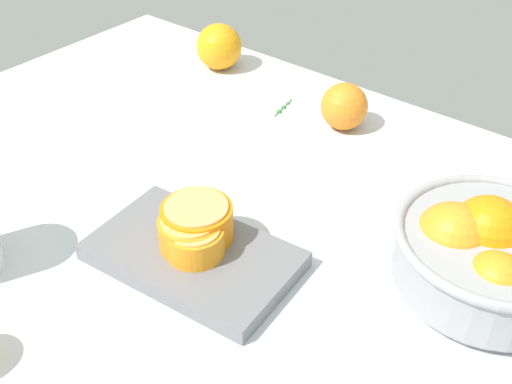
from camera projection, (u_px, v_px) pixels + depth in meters
The scene contains 9 objects.
ground_plane at pixel (218, 244), 81.23cm from camera, with size 123.30×91.62×3.00cm, color silver.
fruit_bowl at pixel (492, 254), 70.28cm from camera, with size 22.36×22.36×10.58cm.
cutting_board at pixel (193, 256), 75.74cm from camera, with size 24.16×14.56×2.14cm, color slate.
orange_half_0 at pixel (191, 232), 74.49cm from camera, with size 7.61×7.61×4.01cm.
orange_half_1 at pixel (195, 241), 73.54cm from camera, with size 6.83×6.83×3.67cm.
orange_half_2 at pixel (199, 222), 75.49cm from camera, with size 8.60×8.60×4.60cm.
loose_orange_1 at pixel (344, 106), 99.43cm from camera, with size 7.39×7.39×7.39cm, color orange.
loose_orange_3 at pixel (219, 47), 116.32cm from camera, with size 8.35×8.35×8.35cm, color orange.
herb_sprig_1 at pixel (283, 107), 106.13cm from camera, with size 1.56×6.39×0.99cm.
Camera 1 is at (42.27, -44.49, 52.36)cm, focal length 44.85 mm.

